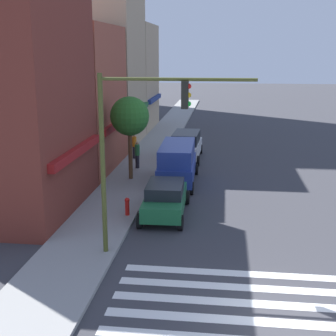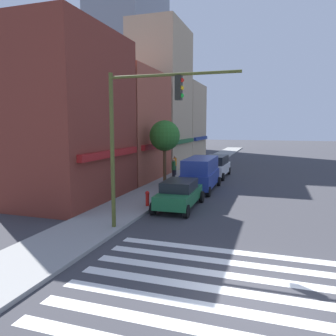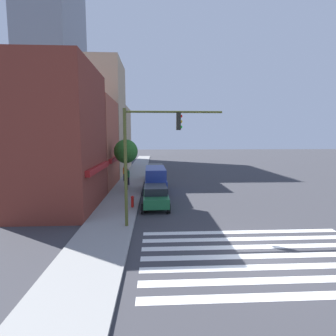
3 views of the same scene
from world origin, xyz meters
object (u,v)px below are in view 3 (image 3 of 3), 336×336
Objects in this scene: pedestrian_green_top at (128,177)px; suv_white at (155,172)px; pedestrian_orange_vest at (124,173)px; sedan_green at (156,196)px; street_tree at (126,152)px; van_blue at (155,178)px; fire_hydrant at (132,201)px; traffic_signal at (147,147)px.

suv_white is at bearing -129.81° from pedestrian_green_top.
pedestrian_orange_vest is (-0.91, 3.60, 0.04)m from suv_white.
sedan_green is 0.91× the size of street_tree.
pedestrian_orange_vest is 6.03m from street_tree.
pedestrian_orange_vest is at bearing 16.49° from sedan_green.
pedestrian_green_top is (2.72, 2.87, -0.21)m from van_blue.
van_blue is 6.54m from pedestrian_orange_vest.
sedan_green is 7.05m from street_tree.
sedan_green is 1.82m from fire_hydrant.
sedan_green is at bearing -153.91° from street_tree.
van_blue is 3.81m from street_tree.
street_tree is (6.31, 1.10, 3.25)m from fire_hydrant.
pedestrian_orange_vest is (15.65, 3.14, -3.62)m from traffic_signal.
fire_hydrant is 0.17× the size of street_tree.
suv_white is (11.91, 0.00, 0.19)m from sedan_green.
fire_hydrant is at bearing 173.76° from suv_white.
suv_white is at bearing -45.61° from pedestrian_orange_vest.
pedestrian_green_top is at bearing 10.60° from traffic_signal.
van_blue reaches higher than fire_hydrant.
sedan_green is 8.76m from pedestrian_green_top.
pedestrian_orange_vest is (2.73, 0.72, 0.00)m from pedestrian_green_top.
fire_hydrant is at bearing -140.51° from pedestrian_orange_vest.
sedan_green is 0.88× the size of van_blue.
pedestrian_green_top is at bearing 17.55° from sedan_green.
traffic_signal is at bearing 172.75° from sedan_green.
suv_white is at bearing -7.74° from fire_hydrant.
fire_hydrant is (4.05, 1.24, -4.08)m from traffic_signal.
suv_white is 3.71m from pedestrian_orange_vest.
sedan_green is 5.56m from van_blue.
pedestrian_green_top is 2.10× the size of fire_hydrant.
pedestrian_green_top is at bearing 143.23° from suv_white.
sedan_green is at bearing -131.69° from pedestrian_orange_vest.
sedan_green is 11.91m from suv_white.
van_blue is at bearing -2.57° from traffic_signal.
sedan_green is at bearing -178.50° from suv_white.
suv_white is 7.36m from street_tree.
van_blue is at bearing -116.41° from pedestrian_orange_vest.
pedestrian_orange_vest is (11.00, 3.60, 0.23)m from sedan_green.
suv_white reaches higher than pedestrian_green_top.
suv_white is 0.97× the size of street_tree.
suv_white is 2.68× the size of pedestrian_green_top.
traffic_signal is 1.35× the size of van_blue.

